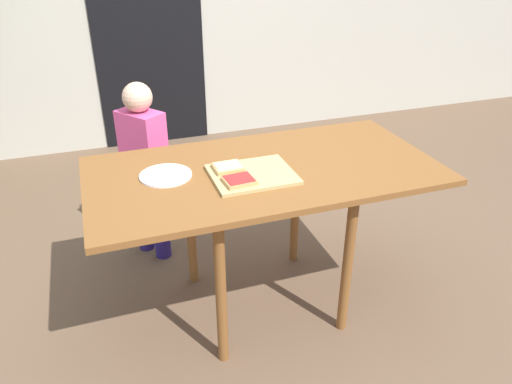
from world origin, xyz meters
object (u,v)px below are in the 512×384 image
at_px(dining_table, 264,183).
at_px(pizza_slice_far_left, 228,167).
at_px(child_left, 145,163).
at_px(plate_white_left, 166,175).
at_px(cutting_board, 252,174).
at_px(pizza_slice_near_left, 239,180).

bearing_deg(dining_table, pizza_slice_far_left, 177.76).
bearing_deg(child_left, plate_white_left, -87.30).
xyz_separation_m(dining_table, child_left, (-0.45, 0.63, -0.11)).
height_order(pizza_slice_far_left, plate_white_left, pizza_slice_far_left).
bearing_deg(cutting_board, plate_white_left, 161.17).
bearing_deg(pizza_slice_near_left, dining_table, 39.68).
height_order(plate_white_left, child_left, child_left).
bearing_deg(plate_white_left, cutting_board, -18.83).
distance_m(pizza_slice_near_left, pizza_slice_far_left, 0.14).
relative_size(dining_table, cutting_board, 4.42).
relative_size(pizza_slice_far_left, child_left, 0.12).
xyz_separation_m(dining_table, plate_white_left, (-0.42, 0.06, 0.08)).
distance_m(pizza_slice_near_left, plate_white_left, 0.33).
xyz_separation_m(cutting_board, child_left, (-0.38, 0.69, -0.19)).
height_order(cutting_board, child_left, child_left).
bearing_deg(dining_table, cutting_board, -141.35).
distance_m(pizza_slice_near_left, child_left, 0.84).
bearing_deg(child_left, dining_table, -54.53).
distance_m(dining_table, child_left, 0.79).
bearing_deg(cutting_board, child_left, 118.44).
bearing_deg(plate_white_left, child_left, 92.70).
bearing_deg(cutting_board, pizza_slice_far_left, 142.51).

